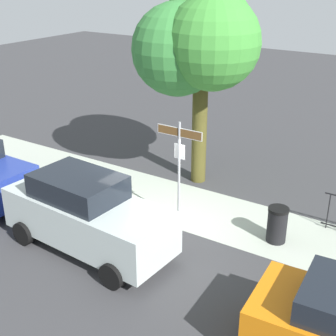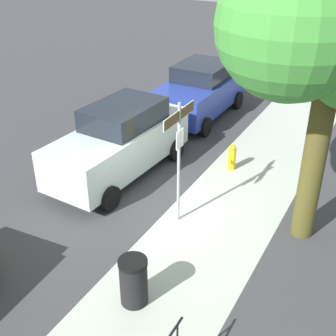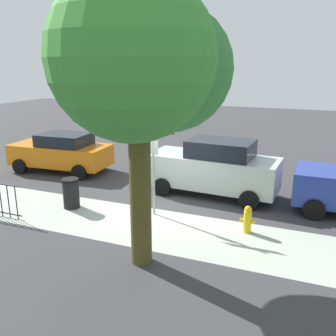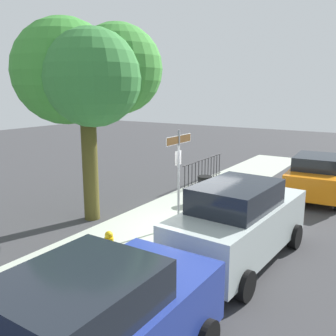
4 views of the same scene
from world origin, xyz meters
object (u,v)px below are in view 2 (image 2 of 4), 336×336
street_sign (179,141)px  trash_bin (134,281)px  shade_tree (333,28)px  car_blue (200,91)px  fire_hydrant (232,157)px  car_silver (120,141)px

street_sign → trash_bin: bearing=10.4°
shade_tree → car_blue: (-5.21, -4.98, -3.63)m
street_sign → fire_hydrant: bearing=176.1°
car_blue → fire_hydrant: 4.12m
car_blue → trash_bin: car_blue is taller
car_blue → shade_tree: bearing=44.3°
car_blue → fire_hydrant: (3.20, 2.54, -0.57)m
street_sign → shade_tree: shade_tree is taller
car_silver → street_sign: bearing=66.7°
fire_hydrant → trash_bin: trash_bin is taller
car_silver → fire_hydrant: size_ratio=5.98×
car_silver → shade_tree: bearing=89.9°
street_sign → fire_hydrant: size_ratio=3.81×
car_silver → fire_hydrant: bearing=126.1°
car_blue → trash_bin: size_ratio=4.33×
shade_tree → car_silver: shade_tree is taller
car_silver → trash_bin: size_ratio=4.76×
car_blue → fire_hydrant: car_blue is taller
street_sign → car_blue: 6.65m
street_sign → car_silver: (-1.23, -2.44, -1.08)m
street_sign → trash_bin: (2.73, 0.50, -1.58)m
shade_tree → car_blue: shade_tree is taller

